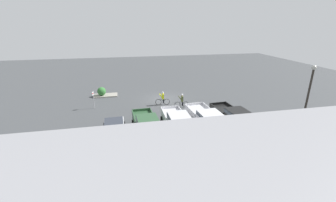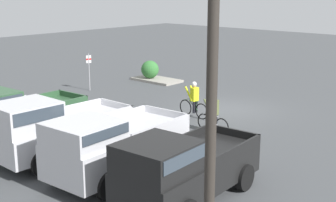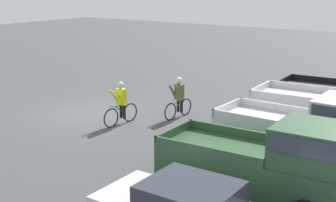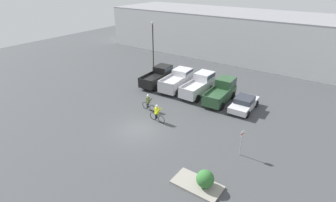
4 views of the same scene
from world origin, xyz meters
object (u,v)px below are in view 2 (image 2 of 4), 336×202
cyclist_0 (194,99)px  lamppost (211,139)px  shrub (150,69)px  pickup_truck_0 (181,168)px  pickup_truck_2 (53,128)px  pickup_truck_1 (112,145)px  pickup_truck_3 (13,115)px  cyclist_1 (213,112)px  fire_lane_sign (89,68)px

cyclist_0 → lamppost: bearing=129.3°
shrub → pickup_truck_0: bearing=136.6°
pickup_truck_2 → pickup_truck_1: bearing=-174.8°
pickup_truck_3 → cyclist_1: 8.15m
lamppost → fire_lane_sign: bearing=-34.2°
pickup_truck_0 → cyclist_1: size_ratio=2.86×
pickup_truck_1 → lamppost: lamppost is taller
pickup_truck_1 → cyclist_0: 7.98m
cyclist_0 → fire_lane_sign: bearing=-2.9°
pickup_truck_3 → fire_lane_sign: (5.31, -8.12, 0.21)m
pickup_truck_2 → lamppost: size_ratio=0.76×
pickup_truck_0 → fire_lane_sign: 15.80m
cyclist_1 → cyclist_0: bearing=-32.1°
cyclist_1 → lamppost: size_ratio=0.26×
cyclist_1 → fire_lane_sign: size_ratio=0.79×
pickup_truck_3 → shrub: size_ratio=4.47×
pickup_truck_3 → lamppost: size_ratio=0.77×
pickup_truck_2 → pickup_truck_3: bearing=-1.4°
pickup_truck_1 → shrub: 16.26m
pickup_truck_1 → pickup_truck_3: bearing=1.9°
pickup_truck_0 → pickup_truck_1: bearing=2.1°
pickup_truck_1 → lamppost: size_ratio=0.75×
pickup_truck_0 → shrub: (13.15, -12.44, -0.37)m
pickup_truck_2 → lamppost: (-9.77, 3.94, 2.75)m
lamppost → cyclist_1: bearing=-54.3°
cyclist_1 → lamppost: lamppost is taller
pickup_truck_0 → cyclist_0: size_ratio=2.74×
cyclist_1 → shrub: bearing=-32.9°
pickup_truck_3 → shrub: bearing=-69.6°
pickup_truck_1 → pickup_truck_3: 5.60m
pickup_truck_3 → fire_lane_sign: bearing=-56.8°
cyclist_0 → cyclist_1: 2.49m
fire_lane_sign → lamppost: 21.74m
cyclist_1 → lamppost: (-7.48, 10.39, 3.08)m
pickup_truck_2 → fire_lane_sign: pickup_truck_2 is taller
pickup_truck_2 → lamppost: 10.88m
pickup_truck_2 → cyclist_0: pickup_truck_2 is taller
fire_lane_sign → shrub: 4.69m
pickup_truck_0 → cyclist_0: (5.45, -7.42, -0.25)m
fire_lane_sign → pickup_truck_1: bearing=144.0°
cyclist_0 → shrub: cyclist_0 is taller
pickup_truck_3 → fire_lane_sign: pickup_truck_3 is taller
cyclist_0 → cyclist_1: bearing=147.9°
cyclist_0 → lamppost: lamppost is taller
pickup_truck_2 → cyclist_1: size_ratio=2.92×
fire_lane_sign → shrub: size_ratio=1.90×
pickup_truck_1 → cyclist_0: bearing=-70.6°
pickup_truck_2 → pickup_truck_3: size_ratio=0.98×
cyclist_0 → cyclist_1: (-2.11, 1.32, 0.01)m
cyclist_1 → shrub: 11.68m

